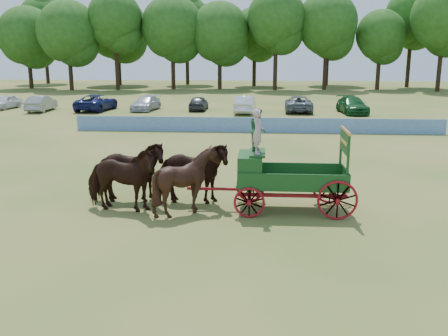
# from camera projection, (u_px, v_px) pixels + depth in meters

# --- Properties ---
(ground) EXTENTS (160.00, 160.00, 0.00)m
(ground) POSITION_uv_depth(u_px,v_px,m) (280.00, 214.00, 17.75)
(ground) COLOR olive
(ground) RESTS_ON ground
(horse_lead_left) EXTENTS (2.94, 1.61, 2.37)m
(horse_lead_left) POSITION_uv_depth(u_px,v_px,m) (121.00, 179.00, 17.76)
(horse_lead_left) COLOR black
(horse_lead_left) RESTS_ON ground
(horse_lead_right) EXTENTS (2.89, 1.48, 2.37)m
(horse_lead_right) POSITION_uv_depth(u_px,v_px,m) (129.00, 172.00, 18.83)
(horse_lead_right) COLOR black
(horse_lead_right) RESTS_ON ground
(horse_wheel_left) EXTENTS (2.32, 2.10, 2.38)m
(horse_wheel_left) POSITION_uv_depth(u_px,v_px,m) (187.00, 181.00, 17.59)
(horse_wheel_left) COLOR black
(horse_wheel_left) RESTS_ON ground
(horse_wheel_right) EXTENTS (2.82, 1.31, 2.37)m
(horse_wheel_right) POSITION_uv_depth(u_px,v_px,m) (192.00, 173.00, 18.65)
(horse_wheel_right) COLOR black
(horse_wheel_right) RESTS_ON ground
(farm_dray) EXTENTS (6.00, 2.00, 3.70)m
(farm_dray) POSITION_uv_depth(u_px,v_px,m) (272.00, 167.00, 17.83)
(farm_dray) COLOR #A6101F
(farm_dray) RESTS_ON ground
(sponsor_banner) EXTENTS (26.00, 0.08, 1.05)m
(sponsor_banner) POSITION_uv_depth(u_px,v_px,m) (257.00, 125.00, 35.17)
(sponsor_banner) COLOR #2059AE
(sponsor_banner) RESTS_ON ground
(parked_cars) EXTENTS (35.96, 6.53, 1.59)m
(parked_cars) POSITION_uv_depth(u_px,v_px,m) (187.00, 104.00, 47.23)
(parked_cars) COLOR silver
(parked_cars) RESTS_ON ground
(treeline) EXTENTS (91.64, 23.03, 15.04)m
(treeline) POSITION_uv_depth(u_px,v_px,m) (241.00, 25.00, 73.95)
(treeline) COLOR #382314
(treeline) RESTS_ON ground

